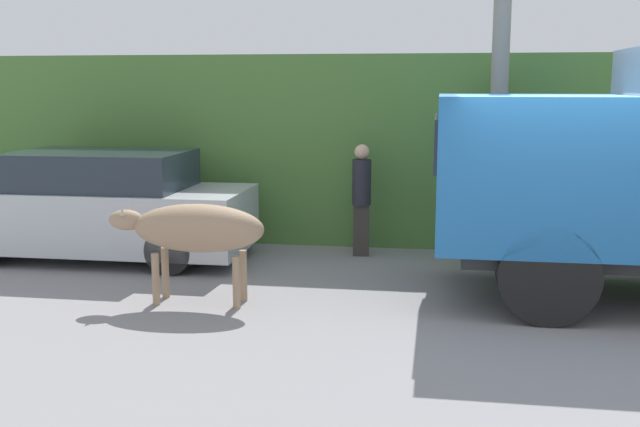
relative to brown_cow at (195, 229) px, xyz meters
The scene contains 6 objects.
ground_plane 4.38m from the brown_cow, ahead, with size 60.00×60.00×0.00m, color gray.
hillside_embankment 7.39m from the brown_cow, 54.40° to the left, with size 32.00×5.17×3.07m.
brown_cow is the anchor object (origin of this frame).
parked_suv 2.98m from the brown_cow, 137.45° to the left, with size 4.57×1.78×1.62m.
pedestrian_on_hill 3.29m from the brown_cow, 58.99° to the left, with size 0.31×0.31×1.71m.
utility_pole 5.20m from the brown_cow, 39.23° to the left, with size 0.90×0.26×5.79m.
Camera 1 is at (-1.45, -8.54, 2.61)m, focal length 42.00 mm.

